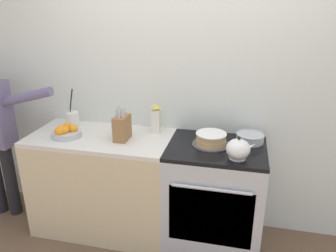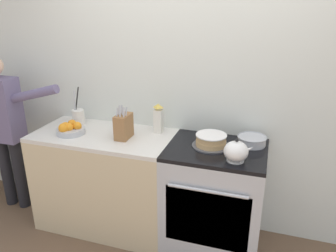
% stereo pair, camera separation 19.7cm
% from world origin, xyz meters
% --- Properties ---
extents(wall_back, '(8.00, 0.04, 2.60)m').
position_xyz_m(wall_back, '(0.00, 0.64, 1.30)').
color(wall_back, silver).
rests_on(wall_back, ground_plane).
extents(counter_cabinet, '(1.20, 0.62, 0.90)m').
position_xyz_m(counter_cabinet, '(-0.68, 0.31, 0.45)').
color(counter_cabinet, beige).
rests_on(counter_cabinet, ground_plane).
extents(stove_range, '(0.77, 0.65, 0.90)m').
position_xyz_m(stove_range, '(0.30, 0.31, 0.45)').
color(stove_range, '#B7BABF').
rests_on(stove_range, ground_plane).
extents(layer_cake, '(0.29, 0.29, 0.10)m').
position_xyz_m(layer_cake, '(0.25, 0.33, 0.95)').
color(layer_cake, '#4C4C51').
rests_on(layer_cake, stove_range).
extents(tea_kettle, '(0.21, 0.17, 0.17)m').
position_xyz_m(tea_kettle, '(0.47, 0.13, 0.98)').
color(tea_kettle, white).
rests_on(tea_kettle, stove_range).
extents(mixing_bowl, '(0.23, 0.23, 0.07)m').
position_xyz_m(mixing_bowl, '(0.55, 0.46, 0.94)').
color(mixing_bowl, '#B7BABF').
rests_on(mixing_bowl, stove_range).
extents(knife_block, '(0.10, 0.18, 0.29)m').
position_xyz_m(knife_block, '(-0.47, 0.28, 1.01)').
color(knife_block, olive).
rests_on(knife_block, counter_cabinet).
extents(utensil_crock, '(0.11, 0.11, 0.35)m').
position_xyz_m(utensil_crock, '(-1.01, 0.45, 0.98)').
color(utensil_crock, silver).
rests_on(utensil_crock, counter_cabinet).
extents(fruit_bowl, '(0.24, 0.24, 0.11)m').
position_xyz_m(fruit_bowl, '(-0.95, 0.23, 0.95)').
color(fruit_bowl, '#B7BABF').
rests_on(fruit_bowl, counter_cabinet).
extents(milk_carton, '(0.07, 0.07, 0.26)m').
position_xyz_m(milk_carton, '(-0.24, 0.49, 1.03)').
color(milk_carton, white).
rests_on(milk_carton, counter_cabinet).
extents(person_baker, '(0.90, 0.20, 1.52)m').
position_xyz_m(person_baker, '(-1.71, 0.29, 0.90)').
color(person_baker, black).
rests_on(person_baker, ground_plane).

